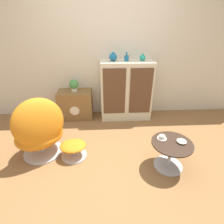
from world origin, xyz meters
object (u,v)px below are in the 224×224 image
(coffee_table, at_px, (170,152))
(potted_plant, at_px, (74,85))
(ottoman, at_px, (73,148))
(vase_inner_right, at_px, (142,58))
(tv_console, at_px, (76,104))
(bowl, at_px, (182,141))
(vase_leftmost, at_px, (113,57))
(egg_chair, at_px, (39,130))
(sideboard, at_px, (126,91))
(vase_inner_left, at_px, (126,58))
(teacup, at_px, (162,137))

(coffee_table, xyz_separation_m, potted_plant, (-1.44, 1.47, 0.45))
(ottoman, height_order, vase_inner_right, vase_inner_right)
(tv_console, distance_m, coffee_table, 2.06)
(tv_console, bearing_deg, bowl, -43.26)
(tv_console, bearing_deg, vase_leftmost, -1.58)
(egg_chair, distance_m, ottoman, 0.54)
(potted_plant, height_order, bowl, potted_plant)
(vase_inner_right, bearing_deg, potted_plant, 179.05)
(sideboard, xyz_separation_m, vase_leftmost, (-0.26, 0.00, 0.64))
(vase_inner_right, bearing_deg, vase_leftmost, -180.00)
(vase_inner_left, bearing_deg, sideboard, -14.77)
(tv_console, relative_size, vase_inner_left, 4.35)
(bowl, bearing_deg, vase_leftmost, 119.07)
(ottoman, bearing_deg, vase_inner_left, 53.06)
(egg_chair, height_order, vase_inner_right, vase_inner_right)
(teacup, distance_m, bowl, 0.25)
(potted_plant, bearing_deg, vase_inner_left, -1.23)
(ottoman, bearing_deg, vase_inner_right, 45.08)
(tv_console, xyz_separation_m, vase_inner_left, (1.00, -0.02, 0.91))
(tv_console, xyz_separation_m, egg_chair, (-0.34, -1.15, 0.16))
(egg_chair, height_order, vase_leftmost, vase_leftmost)
(vase_leftmost, relative_size, vase_inner_right, 1.23)
(vase_inner_right, height_order, potted_plant, vase_inner_right)
(sideboard, xyz_separation_m, bowl, (0.55, -1.45, -0.15))
(sideboard, distance_m, bowl, 1.55)
(ottoman, distance_m, potted_plant, 1.33)
(vase_inner_left, height_order, vase_inner_right, vase_inner_left)
(sideboard, height_order, vase_inner_left, vase_inner_left)
(vase_leftmost, xyz_separation_m, teacup, (0.58, -1.35, -0.80))
(egg_chair, bearing_deg, coffee_table, -10.45)
(vase_inner_left, xyz_separation_m, vase_inner_right, (0.29, 0.00, 0.00))
(egg_chair, height_order, potted_plant, egg_chair)
(potted_plant, relative_size, bowl, 1.79)
(ottoman, distance_m, vase_leftmost, 1.72)
(coffee_table, height_order, potted_plant, potted_plant)
(coffee_table, distance_m, teacup, 0.23)
(coffee_table, xyz_separation_m, vase_inner_left, (-0.44, 1.45, 0.95))
(teacup, relative_size, bowl, 0.99)
(tv_console, height_order, ottoman, tv_console)
(teacup, bearing_deg, coffee_table, -42.74)
(potted_plant, xyz_separation_m, bowl, (1.56, -1.47, -0.28))
(sideboard, bearing_deg, bowl, -69.19)
(coffee_table, bearing_deg, bowl, 1.66)
(coffee_table, relative_size, vase_inner_right, 4.26)
(sideboard, distance_m, vase_leftmost, 0.69)
(vase_inner_left, relative_size, teacup, 1.20)
(sideboard, relative_size, vase_inner_left, 7.52)
(sideboard, bearing_deg, teacup, -76.58)
(vase_inner_left, relative_size, bowl, 1.18)
(ottoman, bearing_deg, sideboard, 52.52)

